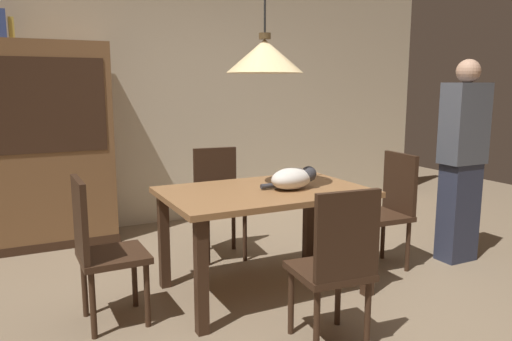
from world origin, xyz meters
TOP-DOWN VIEW (x-y plane):
  - ground at (0.00, 0.00)m, footprint 10.00×10.00m
  - back_wall at (0.00, 2.65)m, footprint 6.40×0.10m
  - dining_table at (-0.06, 0.49)m, footprint 1.40×0.90m
  - chair_left_side at (-1.19, 0.49)m, footprint 0.41×0.41m
  - chair_far_back at (-0.05, 1.37)m, footprint 0.44×0.44m
  - chair_right_side at (1.07, 0.49)m, footprint 0.43×0.43m
  - chair_near_front at (-0.06, -0.39)m, footprint 0.43×0.43m
  - cat_sleeping at (0.13, 0.42)m, footprint 0.40×0.31m
  - pendant_lamp at (-0.06, 0.49)m, footprint 0.52×0.52m
  - hutch_bookcase at (-1.32, 2.32)m, footprint 1.12×0.45m
  - book_blue_wide at (-1.61, 2.32)m, footprint 0.06×0.24m
  - book_yellow_short at (-1.54, 2.32)m, footprint 0.04×0.20m
  - person_standing at (1.70, 0.34)m, footprint 0.36×0.22m

SIDE VIEW (x-z plane):
  - ground at x=0.00m, z-range 0.00..0.00m
  - chair_left_side at x=-1.19m, z-range 0.05..0.98m
  - chair_far_back at x=-0.05m, z-range 0.05..0.98m
  - chair_right_side at x=1.07m, z-range 0.05..0.98m
  - chair_near_front at x=-0.06m, z-range 0.05..0.98m
  - dining_table at x=-0.06m, z-range 0.27..1.02m
  - cat_sleeping at x=0.13m, z-range 0.75..0.90m
  - person_standing at x=1.70m, z-range 0.01..1.68m
  - hutch_bookcase at x=-1.32m, z-range -0.04..1.81m
  - back_wall at x=0.00m, z-range 0.00..2.90m
  - pendant_lamp at x=-0.06m, z-range 1.01..2.31m
  - book_yellow_short at x=-1.54m, z-range 1.85..2.03m
  - book_blue_wide at x=-1.61m, z-range 1.85..2.09m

